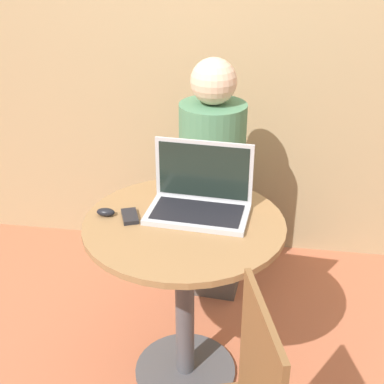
# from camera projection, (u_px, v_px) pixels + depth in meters

# --- Properties ---
(ground_plane) EXTENTS (12.00, 12.00, 0.00)m
(ground_plane) POSITION_uv_depth(u_px,v_px,m) (185.00, 371.00, 2.33)
(ground_plane) COLOR #B26042
(back_wall) EXTENTS (7.00, 0.05, 2.60)m
(back_wall) POSITION_uv_depth(u_px,v_px,m) (218.00, 21.00, 2.69)
(back_wall) COLOR tan
(back_wall) RESTS_ON ground_plane
(round_table) EXTENTS (0.76, 0.76, 0.76)m
(round_table) POSITION_uv_depth(u_px,v_px,m) (185.00, 267.00, 2.08)
(round_table) COLOR #4C4C51
(round_table) RESTS_ON ground_plane
(laptop) EXTENTS (0.40, 0.25, 0.27)m
(laptop) POSITION_uv_depth(u_px,v_px,m) (200.00, 198.00, 2.02)
(laptop) COLOR #B7B7BC
(laptop) RESTS_ON round_table
(cell_phone) EXTENTS (0.09, 0.12, 0.02)m
(cell_phone) POSITION_uv_depth(u_px,v_px,m) (130.00, 216.00, 2.00)
(cell_phone) COLOR black
(cell_phone) RESTS_ON round_table
(computer_mouse) EXTENTS (0.07, 0.04, 0.03)m
(computer_mouse) POSITION_uv_depth(u_px,v_px,m) (106.00, 212.00, 2.02)
(computer_mouse) COLOR black
(computer_mouse) RESTS_ON round_table
(person_seated) EXTENTS (0.33, 0.50, 1.22)m
(person_seated) POSITION_uv_depth(u_px,v_px,m) (213.00, 195.00, 2.69)
(person_seated) COLOR #4C4742
(person_seated) RESTS_ON ground_plane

